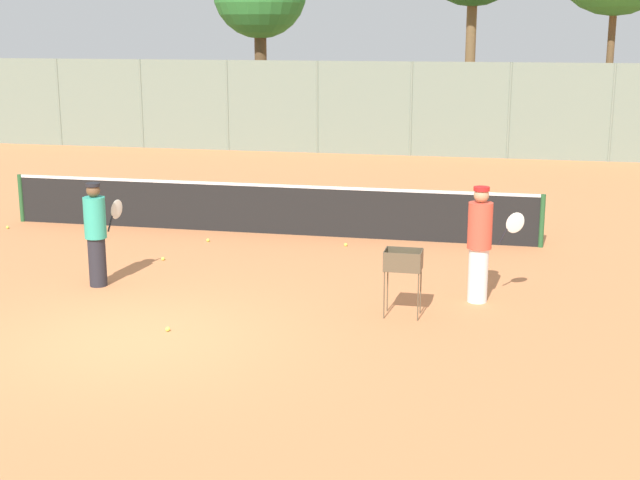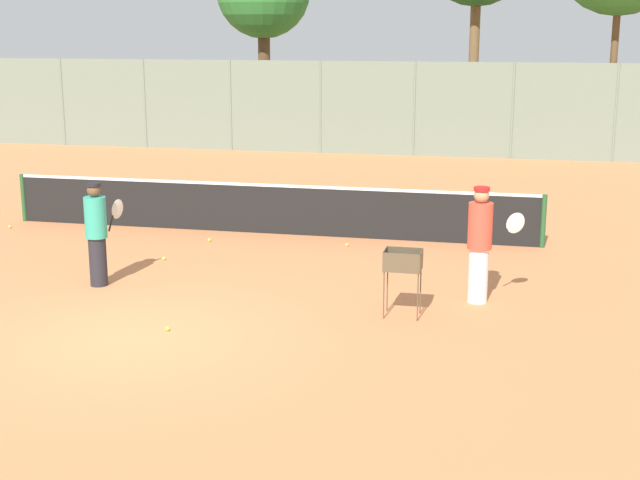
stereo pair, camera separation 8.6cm
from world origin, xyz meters
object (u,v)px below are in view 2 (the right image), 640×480
(tennis_net, at_px, (267,208))
(player_white_outfit, at_px, (97,233))
(ball_cart, at_px, (403,265))
(player_red_cap, at_px, (480,243))

(tennis_net, relative_size, player_white_outfit, 6.51)
(tennis_net, distance_m, player_white_outfit, 4.72)
(tennis_net, relative_size, ball_cart, 11.13)
(ball_cart, bearing_deg, player_red_cap, 42.35)
(player_red_cap, height_order, ball_cart, player_red_cap)
(tennis_net, distance_m, player_red_cap, 6.09)
(player_red_cap, bearing_deg, ball_cart, -153.65)
(tennis_net, bearing_deg, player_white_outfit, -111.16)
(player_white_outfit, relative_size, ball_cart, 1.71)
(player_white_outfit, distance_m, player_red_cap, 6.35)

